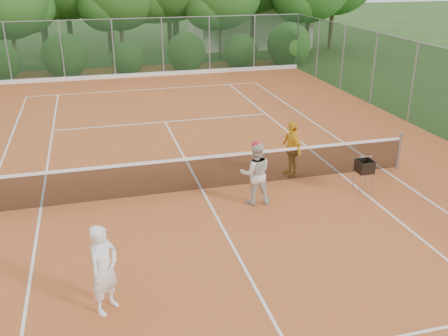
{
  "coord_description": "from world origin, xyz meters",
  "views": [
    {
      "loc": [
        -2.61,
        -11.9,
        5.67
      ],
      "look_at": [
        0.29,
        -1.2,
        1.1
      ],
      "focal_mm": 40.0,
      "sensor_mm": 36.0,
      "label": 1
    }
  ],
  "objects_px": {
    "player_center_grp": "(255,173)",
    "ball_hopper": "(365,167)",
    "player_white": "(104,269)",
    "player_yellow": "(292,148)"
  },
  "relations": [
    {
      "from": "player_center_grp",
      "to": "ball_hopper",
      "type": "distance_m",
      "value": 2.97
    },
    {
      "from": "player_center_grp",
      "to": "ball_hopper",
      "type": "bearing_deg",
      "value": -2.5
    },
    {
      "from": "player_white",
      "to": "player_yellow",
      "type": "xyz_separation_m",
      "value": [
        5.39,
        4.79,
        -0.02
      ]
    },
    {
      "from": "player_white",
      "to": "ball_hopper",
      "type": "bearing_deg",
      "value": -20.93
    },
    {
      "from": "player_center_grp",
      "to": "player_white",
      "type": "bearing_deg",
      "value": -138.93
    },
    {
      "from": "player_yellow",
      "to": "ball_hopper",
      "type": "height_order",
      "value": "player_yellow"
    },
    {
      "from": "player_white",
      "to": "player_center_grp",
      "type": "relative_size",
      "value": 1.0
    },
    {
      "from": "ball_hopper",
      "to": "player_yellow",
      "type": "bearing_deg",
      "value": 145.22
    },
    {
      "from": "player_yellow",
      "to": "ball_hopper",
      "type": "distance_m",
      "value": 2.12
    },
    {
      "from": "player_center_grp",
      "to": "ball_hopper",
      "type": "relative_size",
      "value": 1.83
    }
  ]
}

